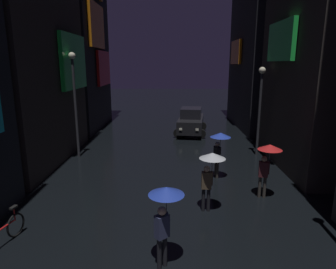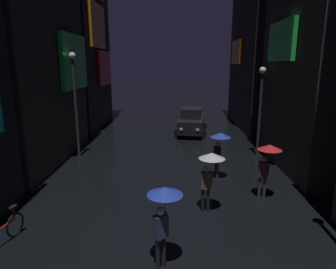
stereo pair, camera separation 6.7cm
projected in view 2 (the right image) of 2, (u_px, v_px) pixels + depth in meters
The scene contains 10 objects.
building_left_far at pixel (71, 4), 22.45m from camera, with size 4.25×7.73×18.85m.
building_right_far at pixel (269, 14), 22.71m from camera, with size 4.25×8.47×17.44m.
pedestrian_foreground_left_clear at pixel (210, 166), 10.18m from camera, with size 0.90×0.90×2.12m.
pedestrian_midstreet_centre_blue at pixel (164, 205), 7.35m from camera, with size 0.90×0.90×2.12m.
pedestrian_foreground_right_red at pixel (268, 156), 11.21m from camera, with size 0.90×0.90×2.12m.
pedestrian_near_crossing_blue at pixel (219, 142), 13.18m from camera, with size 0.90×0.90×2.12m.
bicycle_parked_at_storefront at pixel (2, 233), 8.44m from camera, with size 0.46×1.79×0.96m.
car_distant at pixel (191, 121), 21.93m from camera, with size 2.60×4.31×1.92m.
streetlamp_left_far at pixel (75, 93), 15.92m from camera, with size 0.36×0.36×5.63m.
streetlamp_right_far at pixel (261, 100), 16.29m from camera, with size 0.36×0.36×4.88m.
Camera 2 is at (0.24, -2.11, 5.05)m, focal length 32.00 mm.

